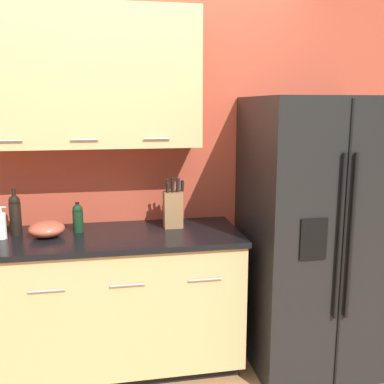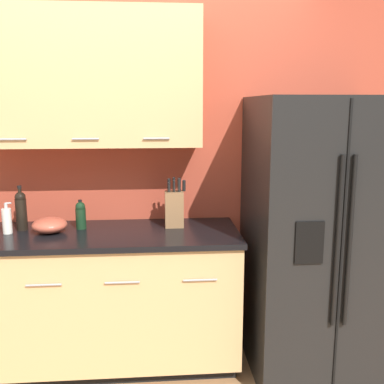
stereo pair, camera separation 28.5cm
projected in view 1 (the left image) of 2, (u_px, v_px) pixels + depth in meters
wall_back at (113, 148)px, 3.01m from camera, size 10.00×0.39×2.60m
counter_unit at (92, 303)px, 2.87m from camera, size 1.89×0.64×0.92m
refrigerator at (313, 233)px, 2.96m from camera, size 0.84×0.82×1.77m
knife_block at (173, 208)px, 2.95m from camera, size 0.14×0.11×0.33m
wine_bottle at (15, 214)px, 2.76m from camera, size 0.07×0.07×0.29m
soap_dispenser at (1, 225)px, 2.69m from camera, size 0.06×0.06×0.20m
oil_bottle at (78, 217)px, 2.84m from camera, size 0.07×0.07×0.19m
mixing_bowl at (47, 229)px, 2.74m from camera, size 0.22×0.22×0.10m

